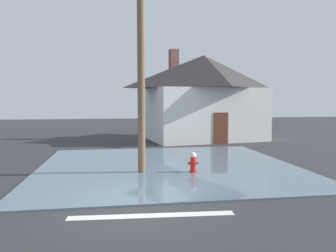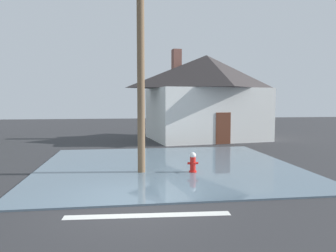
# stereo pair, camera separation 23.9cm
# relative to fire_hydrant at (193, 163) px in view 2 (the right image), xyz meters

# --- Properties ---
(ground_plane) EXTENTS (80.00, 80.00, 0.10)m
(ground_plane) POSITION_rel_fire_hydrant_xyz_m (-2.30, -3.10, -0.45)
(ground_plane) COLOR #2D2D30
(flood_puddle) EXTENTS (10.50, 9.75, 0.05)m
(flood_puddle) POSITION_rel_fire_hydrant_xyz_m (-0.77, 1.36, -0.37)
(flood_puddle) COLOR slate
(flood_puddle) RESTS_ON ground
(lane_stop_bar) EXTENTS (4.04, 0.53, 0.01)m
(lane_stop_bar) POSITION_rel_fire_hydrant_xyz_m (-2.03, -4.23, -0.39)
(lane_stop_bar) COLOR silver
(lane_stop_bar) RESTS_ON ground
(fire_hydrant) EXTENTS (0.41, 0.35, 0.81)m
(fire_hydrant) POSITION_rel_fire_hydrant_xyz_m (0.00, 0.00, 0.00)
(fire_hydrant) COLOR red
(fire_hydrant) RESTS_ON ground
(utility_pole) EXTENTS (1.60, 0.28, 9.93)m
(utility_pole) POSITION_rel_fire_hydrant_xyz_m (-1.94, 0.28, 4.75)
(utility_pole) COLOR brown
(utility_pole) RESTS_ON ground
(house) EXTENTS (8.97, 7.10, 6.39)m
(house) POSITION_rel_fire_hydrant_xyz_m (3.22, 10.47, 2.68)
(house) COLOR silver
(house) RESTS_ON ground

